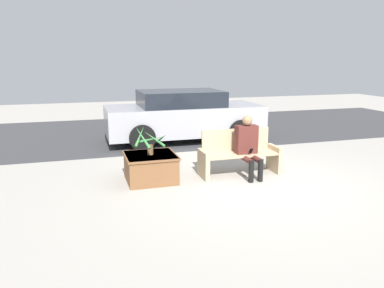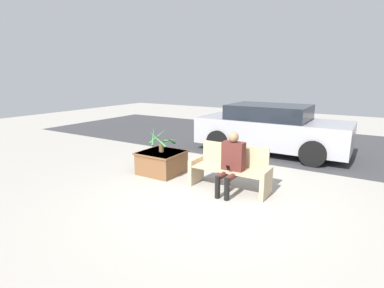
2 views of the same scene
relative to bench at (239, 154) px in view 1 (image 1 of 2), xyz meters
name	(u,v)px [view 1 (image 1 of 2)]	position (x,y,z in m)	size (l,w,h in m)	color
ground_plane	(254,185)	(0.00, -0.75, -0.42)	(30.00, 30.00, 0.00)	#9E998E
road_surface	(177,130)	(0.00, 5.10, -0.42)	(20.00, 6.00, 0.01)	#38383A
bench	(239,154)	(0.00, 0.00, 0.00)	(1.66, 0.54, 0.91)	tan
person_seated	(248,144)	(0.11, -0.19, 0.25)	(0.44, 0.64, 1.23)	#51231E
planter_box	(151,167)	(-1.83, 0.06, -0.14)	(0.98, 0.95, 0.53)	brown
potted_plant	(150,141)	(-1.82, 0.08, 0.38)	(0.65, 0.64, 0.57)	brown
parked_car	(183,116)	(-0.24, 3.43, 0.31)	(4.41, 1.98, 1.45)	#99999E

